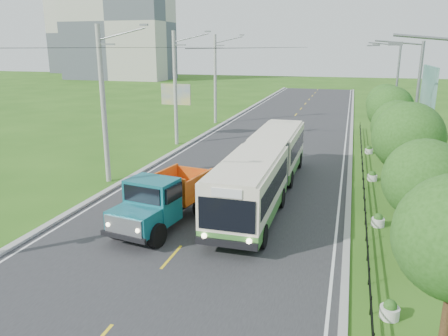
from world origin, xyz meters
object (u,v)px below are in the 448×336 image
at_px(pole_mid, 176,88).
at_px(tree_fourth, 397,128).
at_px(streetlight_far, 395,89).
at_px(tree_fifth, 391,111).
at_px(planter_front, 390,310).
at_px(billboard_right, 428,93).
at_px(planter_mid, 372,176).
at_px(tree_second, 425,183).
at_px(pole_far, 216,79).
at_px(pole_near, 104,105).
at_px(bus, 265,165).
at_px(streetlight_mid, 413,109).
at_px(dump_truck, 163,197).
at_px(planter_far, 369,150).
at_px(planter_near, 378,221).
at_px(billboard_left, 176,98).
at_px(tree_back, 385,104).
at_px(tree_third, 409,141).

distance_m(pole_mid, tree_fourth, 19.43).
bearing_deg(streetlight_far, tree_fifth, -95.71).
xyz_separation_m(tree_fourth, planter_front, (-1.26, -16.14, -3.30)).
height_order(streetlight_far, billboard_right, streetlight_far).
bearing_deg(pole_mid, planter_mid, -22.54).
height_order(tree_second, streetlight_far, streetlight_far).
bearing_deg(pole_far, pole_near, -90.00).
bearing_deg(pole_near, planter_front, -33.12).
bearing_deg(pole_near, tree_fifth, 31.59).
xyz_separation_m(tree_second, bus, (-7.56, 6.64, -1.58)).
bearing_deg(planter_mid, tree_fifth, 78.44).
xyz_separation_m(pole_far, streetlight_mid, (18.90, -19.00, -0.19)).
relative_size(pole_far, planter_front, 14.93).
height_order(streetlight_mid, dump_truck, streetlight_mid).
xyz_separation_m(pole_mid, streetlight_far, (18.90, 7.00, -0.19)).
xyz_separation_m(planter_front, planter_far, (0.00, 24.00, 0.00)).
bearing_deg(pole_far, tree_second, -59.58).
xyz_separation_m(pole_far, dump_truck, (6.56, -29.93, -3.58)).
height_order(tree_fifth, streetlight_mid, streetlight_mid).
height_order(pole_near, tree_second, pole_near).
distance_m(pole_near, tree_fifth, 21.31).
bearing_deg(bus, planter_far, 64.34).
relative_size(tree_fifth, planter_front, 8.66).
distance_m(planter_near, dump_truck, 10.78).
bearing_deg(billboard_left, pole_near, -85.28).
relative_size(tree_second, tree_fourth, 0.98).
xyz_separation_m(tree_back, billboard_right, (2.44, -6.14, 1.69)).
relative_size(planter_near, dump_truck, 0.10).
bearing_deg(planter_near, streetlight_far, 84.70).
xyz_separation_m(tree_fourth, billboard_right, (2.44, 5.86, 1.76)).
xyz_separation_m(streetlight_mid, billboard_right, (1.66, 6.00, 0.44)).
bearing_deg(tree_fourth, tree_second, -90.00).
bearing_deg(tree_fourth, pole_near, -164.16).
distance_m(pole_near, planter_front, 20.70).
bearing_deg(billboard_left, streetlight_far, 11.23).
distance_m(streetlight_far, planter_front, 30.42).
height_order(pole_far, planter_far, pole_far).
bearing_deg(tree_third, dump_truck, -156.32).
distance_m(tree_third, tree_fourth, 6.01).
height_order(pole_near, dump_truck, pole_near).
bearing_deg(tree_back, streetlight_far, 67.08).
bearing_deg(billboard_left, planter_mid, -28.92).
xyz_separation_m(pole_far, tree_fifth, (18.12, -12.86, -1.24)).
distance_m(planter_front, planter_far, 24.00).
xyz_separation_m(pole_near, tree_fifth, (18.12, 11.14, -1.24)).
bearing_deg(tree_fourth, streetlight_mid, -10.15).
bearing_deg(tree_back, pole_mid, -164.16).
height_order(streetlight_mid, planter_front, streetlight_mid).
xyz_separation_m(pole_mid, billboard_right, (20.56, -1.00, 0.25)).
height_order(tree_second, tree_back, tree_back).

